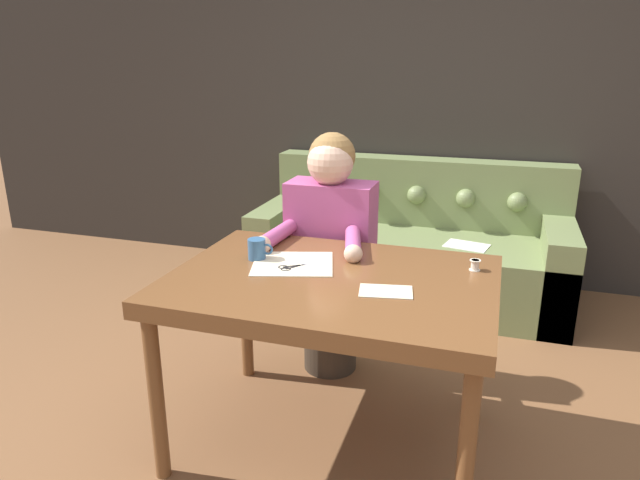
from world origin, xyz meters
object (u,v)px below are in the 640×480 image
(couch, at_px, (410,250))
(scissors, at_px, (294,267))
(mug, at_px, (257,249))
(person, at_px, (330,252))
(thread_spool, at_px, (475,265))
(dining_table, at_px, (332,294))

(couch, relative_size, scissors, 11.48)
(couch, xyz_separation_m, scissors, (-0.22, -1.72, 0.46))
(scissors, distance_m, mug, 0.20)
(person, height_order, thread_spool, person)
(person, bearing_deg, thread_spool, -26.21)
(scissors, height_order, mug, mug)
(mug, distance_m, thread_spool, 0.91)
(person, bearing_deg, mug, -109.20)
(dining_table, xyz_separation_m, person, (-0.19, 0.60, -0.03))
(couch, bearing_deg, dining_table, -91.48)
(mug, xyz_separation_m, thread_spool, (0.90, 0.15, -0.02))
(couch, xyz_separation_m, person, (-0.23, -1.17, 0.35))
(couch, xyz_separation_m, mug, (-0.41, -1.67, 0.50))
(scissors, bearing_deg, mug, 166.22)
(person, xyz_separation_m, thread_spool, (0.72, -0.36, 0.13))
(person, xyz_separation_m, scissors, (0.01, -0.55, 0.11))
(thread_spool, bearing_deg, mug, -170.69)
(scissors, bearing_deg, thread_spool, 15.14)
(dining_table, height_order, person, person)
(person, bearing_deg, couch, 78.72)
(dining_table, height_order, couch, couch)
(mug, bearing_deg, couch, 76.28)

